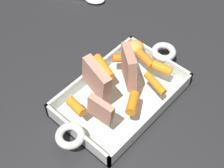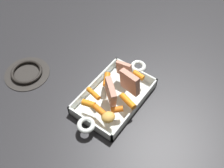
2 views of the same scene
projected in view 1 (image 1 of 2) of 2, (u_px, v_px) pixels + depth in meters
name	position (u px, v px, depth m)	size (l,w,h in m)	color
ground_plane	(121.00, 100.00, 0.82)	(1.81, 1.81, 0.00)	#232326
roasting_dish	(121.00, 96.00, 0.81)	(0.40, 0.20, 0.05)	silver
roast_slice_thick	(101.00, 110.00, 0.71)	(0.01, 0.06, 0.06)	tan
roast_slice_outer	(129.00, 67.00, 0.77)	(0.02, 0.08, 0.08)	tan
roast_slice_thin	(96.00, 79.00, 0.75)	(0.02, 0.08, 0.08)	tan
baby_carrot_southwest	(146.00, 59.00, 0.82)	(0.02, 0.02, 0.05)	orange
baby_carrot_short	(162.00, 68.00, 0.80)	(0.02, 0.02, 0.05)	orange
baby_carrot_center_right	(133.00, 103.00, 0.74)	(0.02, 0.02, 0.06)	orange
baby_carrot_northwest	(76.00, 107.00, 0.74)	(0.02, 0.02, 0.05)	orange
baby_carrot_northeast	(104.00, 67.00, 0.81)	(0.02, 0.02, 0.07)	orange
baby_carrot_southeast	(155.00, 83.00, 0.78)	(0.02, 0.02, 0.07)	orange
baby_carrot_long	(121.00, 58.00, 0.83)	(0.02, 0.02, 0.04)	orange
potato_halved	(134.00, 47.00, 0.84)	(0.05, 0.04, 0.03)	gold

